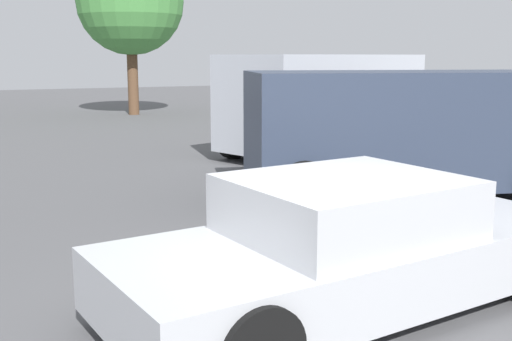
% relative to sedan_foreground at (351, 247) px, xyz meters
% --- Properties ---
extents(ground_plane, '(80.00, 80.00, 0.00)m').
position_rel_sedan_foreground_xyz_m(ground_plane, '(-0.30, -0.17, -0.55)').
color(ground_plane, '#515154').
extents(sedan_foreground, '(4.64, 2.30, 1.18)m').
position_rel_sedan_foreground_xyz_m(sedan_foreground, '(0.00, 0.00, 0.00)').
color(sedan_foreground, '#B7BABF').
rests_on(sedan_foreground, ground_plane).
extents(van_white, '(5.46, 3.65, 2.23)m').
position_rel_sedan_foreground_xyz_m(van_white, '(4.48, 7.72, 0.66)').
color(van_white, '#B2B7C1').
rests_on(van_white, ground_plane).
extents(suv_dark, '(5.05, 3.21, 1.97)m').
position_rel_sedan_foreground_xyz_m(suv_dark, '(3.15, 3.28, 0.53)').
color(suv_dark, '#2D384C').
rests_on(suv_dark, ground_plane).
extents(tree_back_center, '(3.95, 3.95, 6.18)m').
position_rel_sedan_foreground_xyz_m(tree_back_center, '(3.03, 19.14, 3.63)').
color(tree_back_center, brown).
rests_on(tree_back_center, ground_plane).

